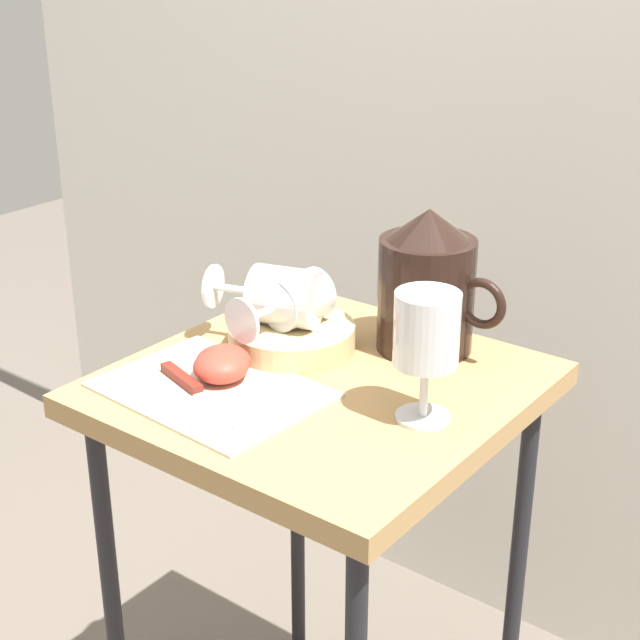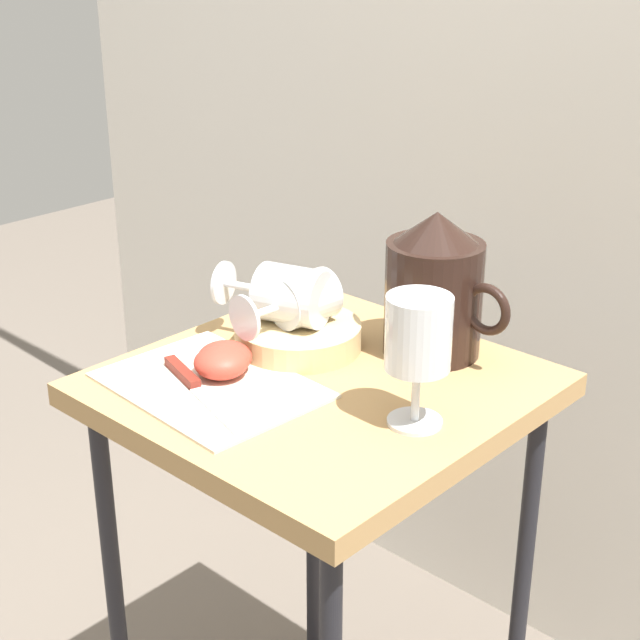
{
  "view_description": "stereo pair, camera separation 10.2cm",
  "coord_description": "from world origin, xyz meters",
  "px_view_note": "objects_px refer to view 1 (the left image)",
  "views": [
    {
      "loc": [
        0.66,
        -0.87,
        1.26
      ],
      "look_at": [
        0.0,
        0.0,
        0.8
      ],
      "focal_mm": 54.35,
      "sensor_mm": 36.0,
      "label": 1
    },
    {
      "loc": [
        0.74,
        -0.8,
        1.26
      ],
      "look_at": [
        0.0,
        0.0,
        0.8
      ],
      "focal_mm": 54.35,
      "sensor_mm": 36.0,
      "label": 2
    }
  ],
  "objects_px": {
    "pitcher": "(427,293)",
    "wine_glass_upright": "(426,336)",
    "wine_glass_tipped_near": "(295,300)",
    "wine_glass_tipped_far": "(283,296)",
    "table": "(320,435)",
    "apple_half_left": "(221,366)",
    "basket_tray": "(292,337)",
    "apple_half_right": "(223,361)",
    "knife": "(194,389)"
  },
  "relations": [
    {
      "from": "pitcher",
      "to": "wine_glass_upright",
      "type": "height_order",
      "value": "pitcher"
    },
    {
      "from": "pitcher",
      "to": "wine_glass_tipped_near",
      "type": "xyz_separation_m",
      "value": [
        -0.14,
        -0.11,
        -0.01
      ]
    },
    {
      "from": "pitcher",
      "to": "wine_glass_tipped_far",
      "type": "xyz_separation_m",
      "value": [
        -0.15,
        -0.11,
        -0.0
      ]
    },
    {
      "from": "table",
      "to": "apple_half_left",
      "type": "bearing_deg",
      "value": -137.11
    },
    {
      "from": "basket_tray",
      "to": "apple_half_left",
      "type": "height_order",
      "value": "apple_half_left"
    },
    {
      "from": "basket_tray",
      "to": "pitcher",
      "type": "relative_size",
      "value": 0.88
    },
    {
      "from": "table",
      "to": "apple_half_right",
      "type": "distance_m",
      "value": 0.16
    },
    {
      "from": "wine_glass_upright",
      "to": "apple_half_right",
      "type": "distance_m",
      "value": 0.27
    },
    {
      "from": "pitcher",
      "to": "table",
      "type": "bearing_deg",
      "value": -109.14
    },
    {
      "from": "pitcher",
      "to": "wine_glass_tipped_near",
      "type": "bearing_deg",
      "value": -142.0
    },
    {
      "from": "wine_glass_upright",
      "to": "knife",
      "type": "height_order",
      "value": "wine_glass_upright"
    },
    {
      "from": "apple_half_left",
      "to": "apple_half_right",
      "type": "distance_m",
      "value": 0.01
    },
    {
      "from": "pitcher",
      "to": "knife",
      "type": "relative_size",
      "value": 0.94
    },
    {
      "from": "wine_glass_tipped_near",
      "to": "wine_glass_tipped_far",
      "type": "distance_m",
      "value": 0.02
    },
    {
      "from": "basket_tray",
      "to": "wine_glass_upright",
      "type": "bearing_deg",
      "value": -13.68
    },
    {
      "from": "basket_tray",
      "to": "knife",
      "type": "distance_m",
      "value": 0.18
    },
    {
      "from": "apple_half_right",
      "to": "table",
      "type": "bearing_deg",
      "value": 36.52
    },
    {
      "from": "pitcher",
      "to": "apple_half_right",
      "type": "bearing_deg",
      "value": -123.41
    },
    {
      "from": "table",
      "to": "pitcher",
      "type": "bearing_deg",
      "value": 70.86
    },
    {
      "from": "knife",
      "to": "apple_half_right",
      "type": "bearing_deg",
      "value": 92.66
    },
    {
      "from": "table",
      "to": "wine_glass_tipped_far",
      "type": "distance_m",
      "value": 0.19
    },
    {
      "from": "basket_tray",
      "to": "wine_glass_tipped_far",
      "type": "distance_m",
      "value": 0.06
    },
    {
      "from": "pitcher",
      "to": "wine_glass_tipped_near",
      "type": "height_order",
      "value": "pitcher"
    },
    {
      "from": "basket_tray",
      "to": "pitcher",
      "type": "bearing_deg",
      "value": 38.52
    },
    {
      "from": "basket_tray",
      "to": "wine_glass_tipped_near",
      "type": "distance_m",
      "value": 0.05
    },
    {
      "from": "apple_half_left",
      "to": "basket_tray",
      "type": "bearing_deg",
      "value": 87.4
    },
    {
      "from": "table",
      "to": "apple_half_left",
      "type": "distance_m",
      "value": 0.16
    },
    {
      "from": "basket_tray",
      "to": "wine_glass_tipped_near",
      "type": "height_order",
      "value": "wine_glass_tipped_near"
    },
    {
      "from": "table",
      "to": "wine_glass_upright",
      "type": "relative_size",
      "value": 4.6
    },
    {
      "from": "basket_tray",
      "to": "pitcher",
      "type": "xyz_separation_m",
      "value": [
        0.14,
        0.11,
        0.06
      ]
    },
    {
      "from": "apple_half_left",
      "to": "knife",
      "type": "xyz_separation_m",
      "value": [
        -0.0,
        -0.04,
        -0.01
      ]
    },
    {
      "from": "wine_glass_upright",
      "to": "pitcher",
      "type": "bearing_deg",
      "value": 121.09
    },
    {
      "from": "wine_glass_tipped_near",
      "to": "wine_glass_tipped_far",
      "type": "xyz_separation_m",
      "value": [
        -0.01,
        -0.01,
        0.0
      ]
    },
    {
      "from": "pitcher",
      "to": "wine_glass_tipped_far",
      "type": "relative_size",
      "value": 1.17
    },
    {
      "from": "wine_glass_tipped_far",
      "to": "apple_half_right",
      "type": "xyz_separation_m",
      "value": [
        -0.0,
        -0.12,
        -0.05
      ]
    },
    {
      "from": "wine_glass_tipped_far",
      "to": "knife",
      "type": "distance_m",
      "value": 0.18
    },
    {
      "from": "table",
      "to": "pitcher",
      "type": "relative_size",
      "value": 3.71
    },
    {
      "from": "wine_glass_upright",
      "to": "wine_glass_tipped_far",
      "type": "distance_m",
      "value": 0.26
    },
    {
      "from": "table",
      "to": "apple_half_left",
      "type": "relative_size",
      "value": 10.36
    },
    {
      "from": "table",
      "to": "wine_glass_tipped_near",
      "type": "relative_size",
      "value": 4.9
    },
    {
      "from": "wine_glass_tipped_near",
      "to": "apple_half_left",
      "type": "xyz_separation_m",
      "value": [
        -0.01,
        -0.14,
        -0.05
      ]
    },
    {
      "from": "wine_glass_tipped_near",
      "to": "pitcher",
      "type": "bearing_deg",
      "value": 38.0
    },
    {
      "from": "apple_half_right",
      "to": "wine_glass_tipped_far",
      "type": "bearing_deg",
      "value": 89.53
    },
    {
      "from": "pitcher",
      "to": "wine_glass_tipped_far",
      "type": "height_order",
      "value": "pitcher"
    },
    {
      "from": "wine_glass_tipped_near",
      "to": "apple_half_right",
      "type": "xyz_separation_m",
      "value": [
        -0.02,
        -0.12,
        -0.05
      ]
    },
    {
      "from": "apple_half_right",
      "to": "basket_tray",
      "type": "bearing_deg",
      "value": 83.85
    },
    {
      "from": "table",
      "to": "apple_half_right",
      "type": "bearing_deg",
      "value": -143.48
    },
    {
      "from": "basket_tray",
      "to": "wine_glass_upright",
      "type": "xyz_separation_m",
      "value": [
        0.24,
        -0.06,
        0.09
      ]
    },
    {
      "from": "table",
      "to": "knife",
      "type": "distance_m",
      "value": 0.18
    },
    {
      "from": "pitcher",
      "to": "wine_glass_tipped_far",
      "type": "bearing_deg",
      "value": -143.03
    }
  ]
}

